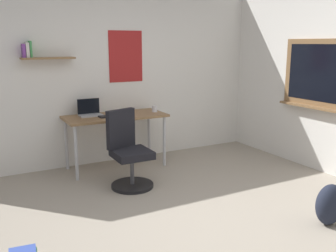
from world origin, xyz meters
TOP-DOWN VIEW (x-y plane):
  - ground_plane at (0.00, 0.00)m, footprint 5.20×5.20m
  - wall_back at (-0.00, 2.45)m, footprint 5.00×0.30m
  - desk at (-0.03, 2.05)m, footprint 1.40×0.63m
  - office_chair at (-0.15, 1.30)m, footprint 0.52×0.54m
  - laptop at (-0.34, 2.20)m, footprint 0.31×0.21m
  - keyboard at (-0.10, 1.98)m, footprint 0.37×0.13m
  - computer_mouse at (0.18, 1.98)m, footprint 0.10×0.06m
  - coffee_mug at (0.57, 2.03)m, footprint 0.08×0.08m
  - backpack at (1.17, -0.59)m, footprint 0.32×0.22m

SIDE VIEW (x-z plane):
  - ground_plane at x=0.00m, z-range 0.00..0.00m
  - backpack at x=1.17m, z-range 0.00..0.41m
  - office_chair at x=-0.15m, z-range -0.07..0.88m
  - desk at x=-0.03m, z-range 0.30..1.06m
  - keyboard at x=-0.10m, z-range 0.76..0.78m
  - computer_mouse at x=0.18m, z-range 0.76..0.79m
  - coffee_mug at x=0.57m, z-range 0.76..0.85m
  - laptop at x=-0.34m, z-range 0.70..0.93m
  - wall_back at x=0.00m, z-range 0.00..2.60m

